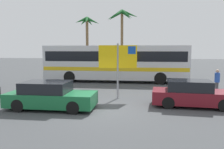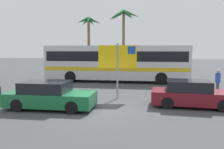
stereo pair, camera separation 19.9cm
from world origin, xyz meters
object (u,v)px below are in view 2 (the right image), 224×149
object	(u,v)px
car_green	(50,96)
pedestrian_crossing_lot	(218,80)
bus_front_coach	(116,62)
ferry_sign	(118,59)
car_maroon	(192,94)

from	to	relation	value
car_green	pedestrian_crossing_lot	size ratio (longest dim) A/B	2.66
bus_front_coach	car_green	bearing A→B (deg)	-101.55
ferry_sign	pedestrian_crossing_lot	bearing A→B (deg)	13.48
car_maroon	pedestrian_crossing_lot	size ratio (longest dim) A/B	2.63
car_maroon	car_green	xyz separation A→B (m)	(-6.91, -1.39, 0.00)
ferry_sign	car_maroon	bearing A→B (deg)	-25.59
bus_front_coach	ferry_sign	world-z (taller)	ferry_sign
pedestrian_crossing_lot	car_green	bearing A→B (deg)	-114.10
bus_front_coach	pedestrian_crossing_lot	bearing A→B (deg)	-34.08
bus_front_coach	pedestrian_crossing_lot	world-z (taller)	bus_front_coach
pedestrian_crossing_lot	ferry_sign	bearing A→B (deg)	-122.67
ferry_sign	pedestrian_crossing_lot	world-z (taller)	ferry_sign
car_maroon	car_green	size ratio (longest dim) A/B	0.99
ferry_sign	car_maroon	world-z (taller)	ferry_sign
bus_front_coach	car_green	world-z (taller)	bus_front_coach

